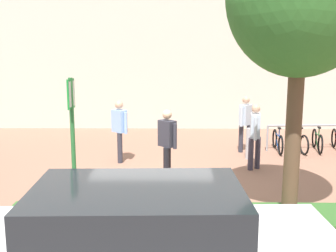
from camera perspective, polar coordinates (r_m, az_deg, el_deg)
name	(u,v)px	position (r m, az deg, el deg)	size (l,w,h in m)	color
ground_plane	(154,188)	(9.41, -2.00, -8.61)	(60.00, 60.00, 0.00)	#936651
building_facade	(163,1)	(16.80, -0.75, 17.05)	(28.00, 1.20, 10.00)	beige
planter_strip	(196,217)	(7.68, 3.89, -12.52)	(7.00, 1.10, 0.16)	#336028
parking_sign_post	(72,130)	(7.41, -13.15, -0.50)	(0.08, 0.36, 2.61)	#2D7238
bike_at_sign	(81,200)	(7.88, -12.05, -10.01)	(1.68, 0.42, 0.86)	black
bike_rack_cluster	(317,140)	(13.53, 20.06, -1.81)	(3.20, 1.78, 0.83)	#99999E
bollard_steel	(248,144)	(11.95, 11.13, -2.42)	(0.16, 0.16, 0.90)	#ADADB2
person_shirt_blue	(119,127)	(11.40, -6.77, -0.18)	(0.48, 0.44, 1.72)	#2D2D38
person_suited_dark	(167,141)	(9.64, -0.12, -2.06)	(0.46, 0.46, 1.72)	black
person_casual_tan	(255,132)	(10.85, 12.01, -0.88)	(0.35, 0.60, 1.72)	#383342
person_shirt_white	(245,120)	(12.65, 10.72, 0.77)	(0.44, 0.50, 1.72)	#2D2D38
car_white_hatch	(151,252)	(5.01, -2.43, -17.10)	(4.36, 2.14, 1.54)	silver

